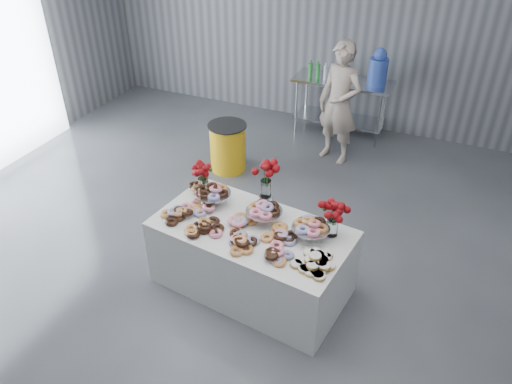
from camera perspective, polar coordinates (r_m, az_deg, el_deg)
ground at (r=5.18m, az=-5.50°, el=-12.04°), size 9.00×9.00×0.00m
room_walls at (r=3.98m, az=-10.79°, el=17.72°), size 8.04×9.04×4.02m
display_table at (r=5.05m, az=-0.48°, el=-7.46°), size 2.02×1.25×0.75m
prep_table at (r=8.01m, az=9.75°, el=10.65°), size 1.50×0.60×0.90m
donut_mounds at (r=4.74m, az=-0.74°, el=-4.01°), size 1.90×1.04×0.09m
cake_stand_left at (r=5.08m, az=-4.90°, el=0.03°), size 0.36×0.36×0.17m
cake_stand_mid at (r=4.81m, az=0.94°, el=-2.03°), size 0.36×0.36×0.17m
cake_stand_right at (r=4.63m, az=6.30°, el=-3.90°), size 0.36×0.36×0.17m
danish_pile at (r=4.41m, az=6.87°, el=-7.63°), size 0.48×0.48×0.11m
bouquet_left at (r=5.17m, az=-6.15°, el=2.64°), size 0.26×0.26×0.42m
bouquet_right at (r=4.60m, az=8.92°, el=-1.95°), size 0.26×0.26×0.42m
bouquet_center at (r=4.86m, az=1.15°, el=1.80°), size 0.26×0.26×0.57m
water_jug at (r=7.73m, az=13.79°, el=13.54°), size 0.28×0.28×0.55m
drink_bottles at (r=7.84m, az=7.53°, el=13.61°), size 0.54×0.08×0.27m
person at (r=7.14m, az=9.51°, el=9.94°), size 0.74×0.60×1.74m
trash_barrel at (r=7.02m, az=-3.24°, el=5.16°), size 0.54×0.54×0.69m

